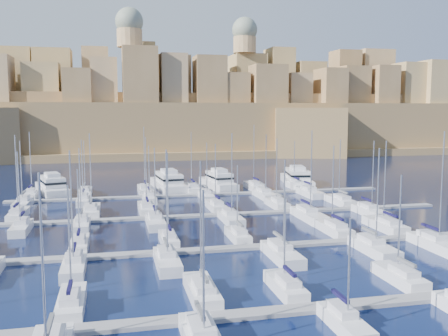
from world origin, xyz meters
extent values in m
plane|color=black|center=(0.00, 0.00, 0.00)|extent=(600.00, 600.00, 0.00)
cube|color=slate|center=(0.00, -34.00, 0.20)|extent=(84.00, 2.00, 0.40)
cube|color=slate|center=(0.00, -12.00, 0.20)|extent=(84.00, 2.00, 0.40)
cube|color=slate|center=(0.00, 10.00, 0.20)|extent=(84.00, 2.00, 0.40)
cube|color=slate|center=(0.00, 32.00, 0.20)|extent=(84.00, 2.00, 0.40)
cube|color=silver|center=(-23.96, -28.84, 0.51)|extent=(2.50, 8.32, 1.62)
cube|color=silver|center=(-23.96, -29.67, 1.67)|extent=(1.75, 3.75, 0.70)
cylinder|color=#9EA0A8|center=(-23.96, -28.42, 6.69)|extent=(0.18, 0.18, 10.75)
cube|color=black|center=(-23.96, -30.09, 2.72)|extent=(0.35, 3.33, 0.35)
cube|color=silver|center=(-11.20, -28.53, 0.52)|extent=(2.68, 8.95, 1.65)
cube|color=silver|center=(-11.20, -29.42, 1.70)|extent=(1.88, 4.03, 0.70)
cylinder|color=#9EA0A8|center=(-11.20, -28.08, 7.69)|extent=(0.18, 0.18, 12.68)
cube|color=#595B60|center=(-11.20, -29.87, 2.75)|extent=(0.35, 3.58, 0.35)
cube|color=silver|center=(-2.38, -28.99, 0.50)|extent=(2.40, 8.01, 1.60)
cube|color=silver|center=(-2.38, -29.79, 1.65)|extent=(1.68, 3.61, 0.70)
cylinder|color=#9EA0A8|center=(-2.38, -28.59, 6.00)|extent=(0.18, 0.18, 9.40)
cube|color=black|center=(-2.38, -30.20, 2.70)|extent=(0.35, 3.21, 0.35)
cube|color=silver|center=(11.03, -28.87, 0.51)|extent=(2.48, 8.25, 1.61)
cube|color=silver|center=(11.03, -29.70, 1.66)|extent=(1.73, 3.71, 0.70)
cylinder|color=#9EA0A8|center=(11.03, -28.46, 6.68)|extent=(0.18, 0.18, 10.74)
cube|color=#595B60|center=(11.03, -30.11, 2.71)|extent=(0.35, 3.30, 0.35)
cylinder|color=#9EA0A8|center=(-24.78, -40.61, 8.09)|extent=(0.18, 0.18, 13.36)
cube|color=#595B60|center=(-24.78, -38.57, 2.81)|extent=(0.35, 4.08, 0.35)
cube|color=silver|center=(-13.09, -38.65, 1.71)|extent=(1.92, 4.11, 0.70)
cylinder|color=#9EA0A8|center=(-13.09, -40.02, 7.20)|extent=(0.18, 0.18, 11.69)
cube|color=#595B60|center=(-13.09, -38.20, 2.76)|extent=(0.35, 3.65, 0.35)
cube|color=silver|center=(-0.34, -38.73, 0.49)|extent=(2.24, 7.46, 1.57)
cube|color=silver|center=(-0.34, -37.98, 1.62)|extent=(1.57, 3.36, 0.70)
cylinder|color=#9EA0A8|center=(-0.34, -39.10, 5.66)|extent=(0.18, 0.18, 8.77)
cube|color=black|center=(-0.34, -37.61, 2.67)|extent=(0.35, 2.98, 0.35)
cube|color=silver|center=(-24.51, -7.05, 0.50)|extent=(2.37, 7.89, 1.59)
cube|color=silver|center=(-24.51, -7.84, 1.64)|extent=(1.66, 3.55, 0.70)
cylinder|color=#9EA0A8|center=(-24.51, -6.66, 6.18)|extent=(0.18, 0.18, 9.77)
cube|color=black|center=(-24.51, -8.24, 2.69)|extent=(0.35, 3.16, 0.35)
cube|color=silver|center=(-12.22, -7.14, 0.49)|extent=(2.32, 7.73, 1.59)
cube|color=silver|center=(-12.22, -7.91, 1.64)|extent=(1.62, 3.48, 0.70)
cylinder|color=#9EA0A8|center=(-12.22, -6.75, 7.21)|extent=(0.18, 0.18, 11.84)
cube|color=black|center=(-12.22, -8.30, 2.69)|extent=(0.35, 3.09, 0.35)
cube|color=silver|center=(-1.96, -7.06, 0.50)|extent=(2.36, 7.88, 1.59)
cube|color=silver|center=(-1.96, -7.85, 1.64)|extent=(1.65, 3.55, 0.70)
cylinder|color=#9EA0A8|center=(-1.96, -6.67, 6.18)|extent=(0.18, 0.18, 9.78)
cube|color=#595B60|center=(-1.96, -8.24, 2.69)|extent=(0.35, 3.15, 0.35)
cube|color=silver|center=(13.57, -6.32, 0.53)|extent=(2.81, 9.37, 1.67)
cube|color=silver|center=(13.57, -7.25, 1.72)|extent=(1.97, 4.21, 0.70)
cylinder|color=#9EA0A8|center=(13.57, -5.85, 7.51)|extent=(0.18, 0.18, 12.28)
cube|color=black|center=(13.57, -7.72, 2.77)|extent=(0.35, 3.75, 0.35)
cube|color=silver|center=(22.66, -6.05, 0.55)|extent=(2.97, 9.90, 1.69)
cube|color=silver|center=(22.66, -7.04, 1.74)|extent=(2.08, 4.45, 0.70)
cylinder|color=#9EA0A8|center=(22.66, -5.56, 7.83)|extent=(0.18, 0.18, 12.88)
cube|color=black|center=(22.66, -7.54, 2.79)|extent=(0.35, 3.96, 0.35)
cube|color=silver|center=(-24.54, -17.39, 0.52)|extent=(2.64, 8.79, 1.64)
cube|color=silver|center=(-24.54, -16.51, 1.69)|extent=(1.85, 3.95, 0.70)
cylinder|color=#9EA0A8|center=(-24.54, -17.83, 7.93)|extent=(0.18, 0.18, 13.19)
cube|color=black|center=(-24.54, -16.08, 2.74)|extent=(0.35, 3.51, 0.35)
cube|color=silver|center=(-13.55, -17.57, 0.53)|extent=(2.74, 9.13, 1.66)
cube|color=silver|center=(-13.55, -16.65, 1.71)|extent=(1.92, 4.11, 0.70)
cylinder|color=#9EA0A8|center=(-13.55, -18.02, 7.90)|extent=(0.18, 0.18, 13.09)
cube|color=#595B60|center=(-13.55, -16.20, 2.76)|extent=(0.35, 3.65, 0.35)
cube|color=silver|center=(1.17, -17.87, 0.54)|extent=(2.92, 9.75, 1.69)
cube|color=silver|center=(1.17, -16.90, 1.74)|extent=(2.05, 4.39, 0.70)
cylinder|color=#9EA0A8|center=(1.17, -18.36, 7.17)|extent=(0.18, 0.18, 11.56)
cube|color=#595B60|center=(1.17, -16.41, 2.79)|extent=(0.35, 3.90, 0.35)
cube|color=silver|center=(14.11, -17.84, 0.54)|extent=(2.91, 9.69, 1.68)
cube|color=silver|center=(14.11, -16.87, 1.73)|extent=(2.03, 4.36, 0.70)
cylinder|color=#9EA0A8|center=(14.11, -18.33, 7.78)|extent=(0.18, 0.18, 12.79)
cube|color=#595B60|center=(14.11, -16.39, 2.78)|extent=(0.35, 3.87, 0.35)
cube|color=silver|center=(23.49, -17.99, 0.55)|extent=(3.00, 9.99, 1.70)
cube|color=silver|center=(23.49, -17.00, 1.75)|extent=(2.10, 4.50, 0.70)
cylinder|color=#9EA0A8|center=(23.49, -18.49, 8.84)|extent=(0.18, 0.18, 14.89)
cube|color=black|center=(23.49, -16.50, 2.80)|extent=(0.35, 4.00, 0.35)
cube|color=silver|center=(-36.35, 15.47, 0.52)|extent=(2.68, 8.95, 1.65)
cube|color=silver|center=(-36.35, 14.58, 1.70)|extent=(1.88, 4.03, 0.70)
cylinder|color=#9EA0A8|center=(-36.35, 15.92, 8.08)|extent=(0.18, 0.18, 13.46)
cube|color=black|center=(-36.35, 14.13, 2.75)|extent=(0.35, 3.58, 0.35)
cube|color=silver|center=(-23.77, 15.95, 0.55)|extent=(2.97, 9.90, 1.70)
cube|color=silver|center=(-23.77, 14.96, 1.75)|extent=(2.08, 4.46, 0.70)
cylinder|color=#9EA0A8|center=(-23.77, 16.45, 8.15)|extent=(0.18, 0.18, 13.52)
cube|color=#595B60|center=(-23.77, 14.47, 2.80)|extent=(0.35, 3.96, 0.35)
cube|color=silver|center=(-13.75, 15.95, 0.55)|extent=(2.97, 9.90, 1.69)
cube|color=silver|center=(-13.75, 14.96, 1.74)|extent=(2.08, 4.45, 0.70)
cylinder|color=#9EA0A8|center=(-13.75, 16.44, 7.74)|extent=(0.18, 0.18, 12.70)
cube|color=black|center=(-13.75, 14.46, 2.79)|extent=(0.35, 3.96, 0.35)
cube|color=silver|center=(-0.59, 15.50, 0.52)|extent=(2.70, 9.00, 1.65)
cube|color=silver|center=(-0.59, 14.60, 1.70)|extent=(1.89, 4.05, 0.70)
cylinder|color=#9EA0A8|center=(-0.59, 15.95, 7.00)|extent=(0.18, 0.18, 11.31)
cube|color=black|center=(-0.59, 14.15, 2.75)|extent=(0.35, 3.60, 0.35)
cube|color=silver|center=(11.71, 15.42, 0.52)|extent=(2.65, 8.85, 1.64)
cube|color=silver|center=(11.71, 14.54, 1.69)|extent=(1.86, 3.98, 0.70)
cylinder|color=#9EA0A8|center=(11.71, 15.87, 7.47)|extent=(0.18, 0.18, 12.25)
cube|color=#595B60|center=(11.71, 14.10, 2.74)|extent=(0.35, 3.54, 0.35)
cube|color=silver|center=(25.28, 15.69, 0.53)|extent=(2.81, 9.38, 1.67)
cube|color=silver|center=(25.28, 14.75, 1.72)|extent=(1.97, 4.22, 0.70)
cylinder|color=#9EA0A8|center=(25.28, 16.16, 7.28)|extent=(0.18, 0.18, 11.83)
cube|color=#595B60|center=(25.28, 14.28, 2.77)|extent=(0.35, 3.75, 0.35)
cube|color=silver|center=(-34.04, 4.77, 0.51)|extent=(2.54, 8.46, 1.62)
cube|color=silver|center=(-34.04, 5.61, 1.67)|extent=(1.78, 3.81, 0.70)
cylinder|color=#9EA0A8|center=(-34.04, 4.34, 7.05)|extent=(0.18, 0.18, 11.44)
cube|color=black|center=(-34.04, 6.04, 2.72)|extent=(0.35, 3.39, 0.35)
cube|color=silver|center=(-24.90, 4.79, 0.51)|extent=(2.52, 8.42, 1.62)
cube|color=silver|center=(-24.90, 5.63, 1.67)|extent=(1.77, 3.79, 0.70)
cylinder|color=#9EA0A8|center=(-24.90, 4.37, 7.24)|extent=(0.18, 0.18, 11.84)
cube|color=#595B60|center=(-24.90, 6.05, 2.72)|extent=(0.35, 3.37, 0.35)
cube|color=silver|center=(-13.13, 4.32, 0.53)|extent=(2.81, 9.36, 1.67)
cube|color=silver|center=(-13.13, 5.26, 1.72)|extent=(1.97, 4.21, 0.70)
cylinder|color=#9EA0A8|center=(-13.13, 3.85, 7.21)|extent=(0.18, 0.18, 11.69)
cube|color=black|center=(-13.13, 5.72, 2.77)|extent=(0.35, 3.74, 0.35)
cube|color=silver|center=(-0.28, 4.31, 0.53)|extent=(2.81, 9.37, 1.67)
cube|color=silver|center=(-0.28, 5.25, 1.72)|extent=(1.97, 4.22, 0.70)
cylinder|color=#9EA0A8|center=(-0.28, 3.84, 8.32)|extent=(0.18, 0.18, 13.89)
cube|color=black|center=(-0.28, 5.72, 2.77)|extent=(0.35, 3.75, 0.35)
cube|color=silver|center=(13.66, 3.67, 0.57)|extent=(3.20, 10.66, 1.73)
cube|color=silver|center=(13.66, 4.74, 1.78)|extent=(2.24, 4.80, 0.70)
cylinder|color=#9EA0A8|center=(13.66, 3.14, 8.53)|extent=(0.18, 0.18, 14.19)
cube|color=black|center=(13.66, 5.27, 2.83)|extent=(0.35, 4.26, 0.35)
cube|color=silver|center=(25.78, 4.24, 0.54)|extent=(2.86, 9.52, 1.68)
cube|color=silver|center=(25.78, 5.19, 1.73)|extent=(2.00, 4.29, 0.70)
cylinder|color=#9EA0A8|center=(25.78, 3.76, 7.51)|extent=(0.18, 0.18, 12.26)
cube|color=black|center=(25.78, 5.67, 2.78)|extent=(0.35, 3.81, 0.35)
cube|color=silver|center=(-37.32, 37.55, 0.53)|extent=(2.73, 9.11, 1.66)
cube|color=silver|center=(-37.32, 36.64, 1.71)|extent=(1.91, 4.10, 0.70)
cylinder|color=#9EA0A8|center=(-37.32, 38.01, 7.86)|extent=(0.18, 0.18, 13.01)
cube|color=black|center=(-37.32, 36.19, 2.76)|extent=(0.35, 3.64, 0.35)
cube|color=silver|center=(-25.99, 37.69, 0.53)|extent=(2.81, 9.38, 1.67)
cube|color=silver|center=(-25.99, 36.75, 1.72)|extent=(1.97, 4.22, 0.70)
cylinder|color=#9EA0A8|center=(-25.99, 38.16, 6.86)|extent=(0.18, 0.18, 10.98)
cube|color=#595B60|center=(-25.99, 36.28, 2.77)|extent=(0.35, 3.75, 0.35)
cube|color=silver|center=(-12.65, 38.17, 0.56)|extent=(3.10, 10.34, 1.72)
cube|color=silver|center=(-12.65, 37.14, 1.77)|extent=(2.17, 4.65, 0.70)
cylinder|color=#9EA0A8|center=(-12.65, 38.69, 8.35)|extent=(0.18, 0.18, 13.86)
cube|color=black|center=(-12.65, 36.62, 2.82)|extent=(0.35, 4.14, 0.35)
cube|color=silver|center=(-1.69, 38.23, 0.56)|extent=(3.14, 10.46, 1.72)
cube|color=silver|center=(-1.69, 37.18, 1.77)|extent=(2.20, 4.71, 0.70)
cylinder|color=#9EA0A8|center=(-1.69, 38.75, 7.73)|extent=(0.18, 0.18, 12.62)
cube|color=black|center=(-1.69, 36.66, 2.82)|extent=(0.35, 4.18, 0.35)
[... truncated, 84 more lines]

